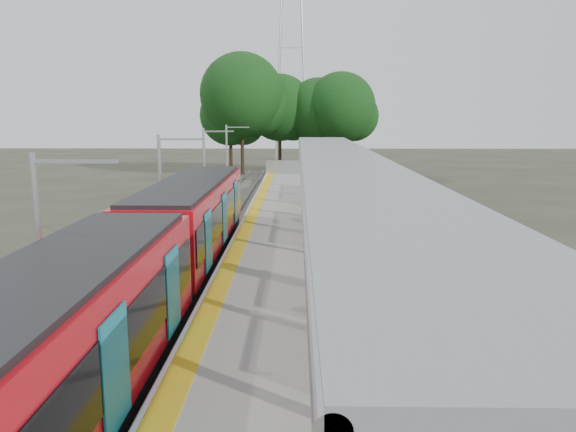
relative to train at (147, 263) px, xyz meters
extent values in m
cube|color=#59544C|center=(0.00, 10.28, -1.93)|extent=(3.00, 70.00, 0.24)
cube|color=gray|center=(4.50, 10.28, -1.55)|extent=(6.00, 50.00, 1.00)
cube|color=gold|center=(1.95, 10.28, -1.04)|extent=(0.60, 50.00, 0.02)
cube|color=#9EA0A5|center=(4.50, 35.23, -0.45)|extent=(6.00, 0.10, 1.20)
cube|color=red|center=(0.00, -7.02, 0.20)|extent=(2.65, 13.50, 2.50)
cube|color=black|center=(0.00, -7.02, 0.25)|extent=(2.72, 12.96, 1.20)
cube|color=black|center=(0.00, -7.02, 1.50)|extent=(2.40, 12.82, 0.15)
cube|color=#0C6A7F|center=(1.36, -7.02, 0.05)|extent=(0.04, 1.30, 2.00)
cube|color=black|center=(0.00, 7.08, -1.40)|extent=(2.50, 13.50, 0.70)
cube|color=red|center=(0.00, 7.08, 0.20)|extent=(2.65, 13.50, 2.50)
cube|color=black|center=(0.00, 7.08, 0.25)|extent=(2.72, 12.96, 1.20)
cube|color=black|center=(0.00, 7.08, 1.50)|extent=(2.40, 12.83, 0.15)
cube|color=#0C6A7F|center=(1.36, 7.08, 0.05)|extent=(0.04, 1.30, 2.00)
cylinder|color=black|center=(0.00, 2.36, -1.70)|extent=(2.20, 0.70, 0.70)
cube|color=black|center=(0.00, 0.03, -0.05)|extent=(2.30, 0.80, 2.40)
cube|color=#9EA0A5|center=(6.50, -7.72, 0.70)|extent=(0.25, 0.25, 3.50)
cube|color=#9EA0A5|center=(6.50, -3.72, 0.70)|extent=(0.25, 0.25, 3.50)
cube|color=#9EA0A5|center=(6.50, 0.28, 0.70)|extent=(0.25, 0.25, 3.50)
cube|color=#9EA0A5|center=(6.50, 4.28, 0.70)|extent=(0.25, 0.25, 3.50)
cube|color=#9EA0A5|center=(6.50, 8.28, 0.70)|extent=(0.25, 0.25, 3.50)
cube|color=#9EA0A5|center=(6.50, 12.28, 0.70)|extent=(0.25, 0.25, 3.50)
cube|color=#9EA0A5|center=(6.50, 16.28, 0.70)|extent=(0.25, 0.25, 3.50)
cube|color=#9EA0A5|center=(6.50, 20.28, 0.70)|extent=(0.25, 0.25, 3.50)
cube|color=#9EA0A5|center=(6.50, 24.28, 0.70)|extent=(0.25, 0.25, 3.50)
cube|color=gray|center=(6.10, 6.28, 2.53)|extent=(3.20, 38.00, 0.16)
cylinder|color=#9EA0A5|center=(4.55, 6.28, 2.45)|extent=(0.24, 38.00, 0.24)
cube|color=silver|center=(7.20, -5.72, 0.15)|extent=(0.05, 3.70, 2.20)
cube|color=silver|center=(7.20, -1.72, 0.15)|extent=(0.05, 3.70, 2.20)
cube|color=silver|center=(7.20, 6.28, 0.15)|extent=(0.05, 3.70, 2.20)
cube|color=silver|center=(7.20, 10.28, 0.15)|extent=(0.05, 3.70, 2.20)
cube|color=silver|center=(7.20, 18.28, 0.15)|extent=(0.05, 3.70, 2.20)
cube|color=silver|center=(7.20, 22.28, 0.15)|extent=(0.05, 3.70, 2.20)
cylinder|color=#382316|center=(-2.63, 43.37, 0.02)|extent=(0.36, 0.36, 4.15)
sphere|color=#1A4C15|center=(-2.63, 43.37, 4.17)|extent=(6.31, 6.31, 6.31)
cylinder|color=#382316|center=(-1.26, 41.83, 0.71)|extent=(0.36, 0.36, 5.52)
sphere|color=#1A4C15|center=(-1.26, 41.83, 6.23)|extent=(8.39, 8.39, 8.39)
cylinder|color=#382316|center=(2.46, 45.10, 0.28)|extent=(0.36, 0.36, 4.67)
sphere|color=#1A4C15|center=(2.46, 45.10, 4.95)|extent=(7.10, 7.10, 7.10)
cylinder|color=#382316|center=(6.56, 44.54, 0.19)|extent=(0.36, 0.36, 4.48)
sphere|color=#1A4C15|center=(6.56, 44.54, 4.67)|extent=(6.81, 6.81, 6.81)
cylinder|color=#382316|center=(8.84, 43.30, 0.30)|extent=(0.36, 0.36, 4.71)
sphere|color=#1A4C15|center=(8.84, 43.30, 5.02)|extent=(7.16, 7.16, 7.16)
cylinder|color=#9EA0A5|center=(-1.80, -2.72, 0.65)|extent=(0.16, 0.16, 5.40)
cube|color=#9EA0A5|center=(-0.80, -2.72, 3.15)|extent=(2.00, 0.08, 0.08)
cylinder|color=#9EA0A5|center=(-1.80, 9.28, 0.65)|extent=(0.16, 0.16, 5.40)
cube|color=#9EA0A5|center=(-0.80, 9.28, 3.15)|extent=(2.00, 0.08, 0.08)
cylinder|color=#9EA0A5|center=(-1.80, 21.28, 0.65)|extent=(0.16, 0.16, 5.40)
cube|color=#9EA0A5|center=(-0.80, 21.28, 3.15)|extent=(2.00, 0.08, 0.08)
cylinder|color=#9EA0A5|center=(-1.80, 33.28, 0.65)|extent=(0.16, 0.16, 5.40)
cube|color=#9EA0A5|center=(-0.80, 33.28, 3.15)|extent=(2.00, 0.08, 0.08)
cube|color=#0E144A|center=(6.00, 11.23, -0.63)|extent=(0.81, 1.48, 0.06)
cube|color=#0E144A|center=(5.81, 11.23, -0.34)|extent=(0.45, 1.37, 0.52)
cube|color=#9EA0A5|center=(6.00, 10.67, -0.84)|extent=(0.38, 0.16, 0.42)
cube|color=#9EA0A5|center=(6.00, 11.80, -0.84)|extent=(0.38, 0.16, 0.42)
cube|color=#0E144A|center=(6.89, 25.31, -0.63)|extent=(0.91, 1.47, 0.06)
cube|color=#0E144A|center=(6.70, 25.31, -0.35)|extent=(0.57, 1.33, 0.52)
cube|color=#9EA0A5|center=(6.89, 24.74, -0.85)|extent=(0.37, 0.19, 0.41)
cube|color=#9EA0A5|center=(6.89, 25.87, -0.85)|extent=(0.37, 0.19, 0.41)
cylinder|color=beige|center=(4.99, 1.01, -0.20)|extent=(0.45, 0.45, 1.70)
cube|color=red|center=(4.99, 1.01, 0.82)|extent=(0.40, 0.17, 0.28)
cylinder|color=beige|center=(6.33, 8.03, -0.32)|extent=(0.39, 0.39, 1.47)
cube|color=red|center=(6.33, 8.03, 0.57)|extent=(0.35, 0.10, 0.25)
cylinder|color=#9EA0A5|center=(6.18, -2.17, -0.55)|extent=(0.63, 0.63, 1.00)
camera|label=1|loc=(4.34, -15.62, 4.22)|focal=35.00mm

